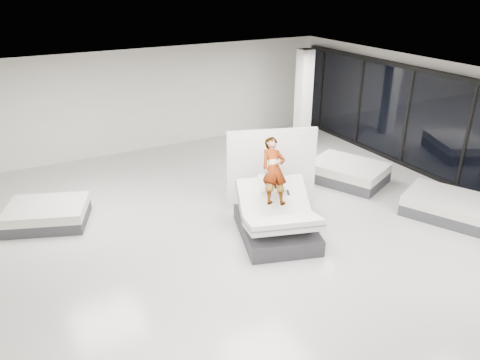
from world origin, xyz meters
The scene contains 10 objects.
room centered at (0.00, 0.00, 1.60)m, with size 14.00×14.04×3.20m.
hero_bed centered at (0.32, 0.22, 0.39)m, with size 2.04×2.37×1.25m.
person centered at (0.42, 0.52, 1.22)m, with size 0.56×0.37×1.55m, color slate.
remote centered at (0.52, 0.12, 1.05)m, with size 0.05×0.14×0.03m, color black.
divider_panel centered at (1.02, 1.58, 0.98)m, with size 2.16×0.10×1.96m, color white.
flat_bed_right_far centered at (3.64, 1.79, 0.27)m, with size 2.11×2.35×0.53m.
flat_bed_right_near centered at (4.39, -0.88, 0.25)m, with size 2.01×2.23×0.50m.
flat_bed_left_far centered at (-3.97, 3.20, 0.24)m, with size 2.08×1.82×0.48m.
column centered at (4.00, 4.50, 1.60)m, with size 0.40×0.40×3.20m, color white.
storefront_glazing centered at (5.90, 0.00, 1.45)m, with size 0.12×13.40×2.92m.
Camera 1 is at (-4.60, -7.19, 5.28)m, focal length 35.00 mm.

